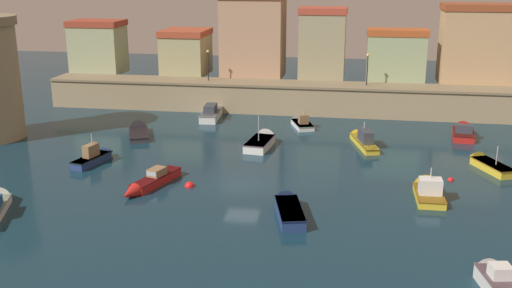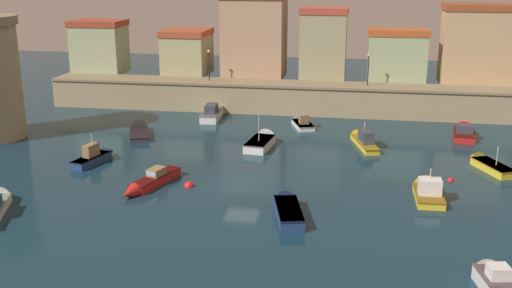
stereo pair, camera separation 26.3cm
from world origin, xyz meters
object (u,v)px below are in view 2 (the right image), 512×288
object	(u,v)px
moored_boat_10	(214,111)
quay_lamp_0	(209,60)
moored_boat_4	(263,141)
mooring_buoy_0	(450,181)
quay_lamp_1	(368,64)
moored_boat_7	(139,131)
moored_boat_2	(495,280)
moored_boat_5	(96,156)
mooring_buoy_1	(189,186)
moored_boat_6	(149,182)
moored_boat_12	(301,122)
moored_boat_0	(464,132)
moored_boat_11	(427,190)
moored_boat_8	(363,139)
moored_boat_1	(287,208)
moored_boat_9	(487,164)

from	to	relation	value
moored_boat_10	quay_lamp_0	bearing A→B (deg)	16.67
moored_boat_4	mooring_buoy_0	size ratio (longest dim) A/B	11.75
quay_lamp_0	quay_lamp_1	distance (m)	17.44
quay_lamp_0	moored_boat_7	xyz separation A→B (m)	(-4.25, -11.37, -5.27)
mooring_buoy_0	moored_boat_2	bearing A→B (deg)	-90.10
moored_boat_2	quay_lamp_0	bearing A→B (deg)	22.63
moored_boat_5	mooring_buoy_1	world-z (taller)	moored_boat_5
moored_boat_7	quay_lamp_0	bearing A→B (deg)	-41.72
moored_boat_5	moored_boat_10	xyz separation A→B (m)	(5.91, 17.12, 0.06)
moored_boat_6	moored_boat_7	xyz separation A→B (m)	(-5.95, 14.07, -0.14)
moored_boat_2	moored_boat_6	size ratio (longest dim) A/B	0.75
moored_boat_10	moored_boat_12	distance (m)	10.00
moored_boat_0	moored_boat_10	bearing A→B (deg)	88.35
moored_boat_11	mooring_buoy_1	size ratio (longest dim) A/B	7.01
moored_boat_6	moored_boat_11	xyz separation A→B (m)	(19.92, 1.68, 0.04)
moored_boat_8	mooring_buoy_1	bearing A→B (deg)	121.85
moored_boat_2	mooring_buoy_0	world-z (taller)	moored_boat_2
moored_boat_1	mooring_buoy_1	xyz separation A→B (m)	(-7.74, 3.85, -0.41)
quay_lamp_0	moored_boat_9	xyz separation A→B (m)	(26.93, -16.68, -5.20)
moored_boat_9	mooring_buoy_1	bearing A→B (deg)	86.52
moored_boat_6	mooring_buoy_0	xyz separation A→B (m)	(21.99, 5.14, -0.41)
quay_lamp_0	moored_boat_0	distance (m)	28.03
moored_boat_9	moored_boat_11	distance (m)	8.85
quay_lamp_1	moored_boat_8	bearing A→B (deg)	-91.77
moored_boat_1	moored_boat_9	world-z (taller)	moored_boat_9
quay_lamp_1	moored_boat_10	xyz separation A→B (m)	(-16.21, -3.30, -4.99)
moored_boat_2	moored_boat_9	world-z (taller)	moored_boat_9
moored_boat_10	mooring_buoy_1	size ratio (longest dim) A/B	9.87
moored_boat_5	moored_boat_8	distance (m)	23.52
moored_boat_1	moored_boat_6	bearing A→B (deg)	59.78
moored_boat_12	mooring_buoy_1	size ratio (longest dim) A/B	6.69
quay_lamp_1	moored_boat_7	xyz separation A→B (m)	(-21.69, -11.37, -5.27)
moored_boat_4	mooring_buoy_0	bearing A→B (deg)	-107.77
quay_lamp_0	moored_boat_9	distance (m)	32.10
moored_boat_0	quay_lamp_1	bearing A→B (deg)	58.67
moored_boat_4	mooring_buoy_0	world-z (taller)	moored_boat_4
mooring_buoy_1	moored_boat_5	bearing A→B (deg)	154.56
moored_boat_1	moored_boat_7	size ratio (longest dim) A/B	0.97
moored_boat_4	moored_boat_9	size ratio (longest dim) A/B	1.04
moored_boat_0	moored_boat_2	xyz separation A→B (m)	(-2.92, -29.23, 0.05)
quay_lamp_0	moored_boat_0	bearing A→B (deg)	-15.38
moored_boat_6	moored_boat_11	bearing A→B (deg)	111.97
moored_boat_7	moored_boat_9	world-z (taller)	moored_boat_9
moored_boat_2	moored_boat_10	distance (m)	40.10
moored_boat_9	mooring_buoy_0	world-z (taller)	moored_boat_9
moored_boat_10	mooring_buoy_0	size ratio (longest dim) A/B	15.02
moored_boat_6	moored_boat_12	xyz separation A→B (m)	(9.23, 19.74, -0.07)
quay_lamp_0	moored_boat_11	bearing A→B (deg)	-47.70
quay_lamp_1	moored_boat_8	size ratio (longest dim) A/B	0.48
moored_boat_7	moored_boat_1	bearing A→B (deg)	-157.53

